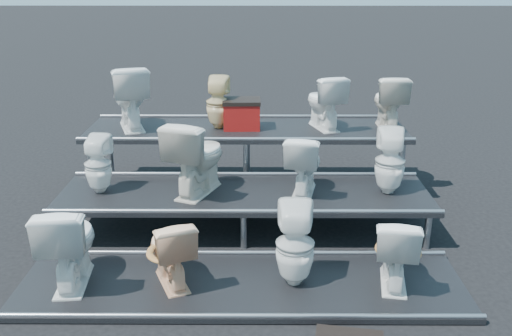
{
  "coord_description": "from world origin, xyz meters",
  "views": [
    {
      "loc": [
        0.16,
        -6.03,
        2.89
      ],
      "look_at": [
        0.13,
        0.1,
        0.72
      ],
      "focal_mm": 40.0,
      "sensor_mm": 36.0,
      "label": 1
    }
  ],
  "objects_px": {
    "toilet_7": "(390,161)",
    "toilet_10": "(324,102)",
    "toilet_0": "(69,243)",
    "toilet_4": "(98,164)",
    "toilet_11": "(389,102)",
    "toilet_2": "(295,244)",
    "red_crate": "(242,116)",
    "toilet_8": "(129,97)",
    "toilet_1": "(170,250)",
    "toilet_3": "(395,249)",
    "toilet_5": "(197,156)",
    "toilet_6": "(304,164)",
    "toilet_9": "(218,102)"
  },
  "relations": [
    {
      "from": "toilet_8",
      "to": "toilet_11",
      "type": "distance_m",
      "value": 3.4
    },
    {
      "from": "toilet_3",
      "to": "red_crate",
      "type": "relative_size",
      "value": 1.5
    },
    {
      "from": "toilet_1",
      "to": "toilet_5",
      "type": "distance_m",
      "value": 1.4
    },
    {
      "from": "toilet_2",
      "to": "toilet_4",
      "type": "bearing_deg",
      "value": -28.69
    },
    {
      "from": "toilet_1",
      "to": "toilet_3",
      "type": "xyz_separation_m",
      "value": [
        2.09,
        0.0,
        0.02
      ]
    },
    {
      "from": "toilet_0",
      "to": "toilet_4",
      "type": "xyz_separation_m",
      "value": [
        -0.05,
        1.3,
        0.32
      ]
    },
    {
      "from": "toilet_0",
      "to": "toilet_4",
      "type": "bearing_deg",
      "value": -93.25
    },
    {
      "from": "toilet_1",
      "to": "toilet_11",
      "type": "bearing_deg",
      "value": -156.96
    },
    {
      "from": "toilet_4",
      "to": "toilet_10",
      "type": "xyz_separation_m",
      "value": [
        2.66,
        1.3,
        0.42
      ]
    },
    {
      "from": "toilet_1",
      "to": "toilet_4",
      "type": "relative_size",
      "value": 1.02
    },
    {
      "from": "toilet_4",
      "to": "red_crate",
      "type": "xyz_separation_m",
      "value": [
        1.58,
        1.29,
        0.24
      ]
    },
    {
      "from": "toilet_1",
      "to": "red_crate",
      "type": "relative_size",
      "value": 1.44
    },
    {
      "from": "toilet_9",
      "to": "toilet_11",
      "type": "bearing_deg",
      "value": -174.3
    },
    {
      "from": "toilet_0",
      "to": "toilet_5",
      "type": "xyz_separation_m",
      "value": [
        1.07,
        1.3,
        0.42
      ]
    },
    {
      "from": "toilet_8",
      "to": "toilet_10",
      "type": "bearing_deg",
      "value": 161.08
    },
    {
      "from": "toilet_2",
      "to": "toilet_4",
      "type": "xyz_separation_m",
      "value": [
        -2.14,
        1.3,
        0.33
      ]
    },
    {
      "from": "toilet_4",
      "to": "toilet_5",
      "type": "relative_size",
      "value": 0.77
    },
    {
      "from": "toilet_0",
      "to": "red_crate",
      "type": "height_order",
      "value": "red_crate"
    },
    {
      "from": "toilet_7",
      "to": "toilet_11",
      "type": "distance_m",
      "value": 1.38
    },
    {
      "from": "toilet_3",
      "to": "toilet_7",
      "type": "bearing_deg",
      "value": -89.24
    },
    {
      "from": "toilet_9",
      "to": "toilet_10",
      "type": "bearing_deg",
      "value": -174.3
    },
    {
      "from": "toilet_7",
      "to": "red_crate",
      "type": "height_order",
      "value": "toilet_7"
    },
    {
      "from": "toilet_2",
      "to": "toilet_7",
      "type": "distance_m",
      "value": 1.76
    },
    {
      "from": "red_crate",
      "to": "toilet_9",
      "type": "bearing_deg",
      "value": 176.08
    },
    {
      "from": "toilet_7",
      "to": "toilet_11",
      "type": "relative_size",
      "value": 1.05
    },
    {
      "from": "toilet_1",
      "to": "toilet_3",
      "type": "distance_m",
      "value": 2.09
    },
    {
      "from": "toilet_1",
      "to": "toilet_11",
      "type": "relative_size",
      "value": 0.95
    },
    {
      "from": "toilet_0",
      "to": "toilet_11",
      "type": "distance_m",
      "value": 4.4
    },
    {
      "from": "toilet_4",
      "to": "toilet_2",
      "type": "bearing_deg",
      "value": 156.08
    },
    {
      "from": "toilet_0",
      "to": "toilet_8",
      "type": "bearing_deg",
      "value": -96.72
    },
    {
      "from": "toilet_2",
      "to": "toilet_4",
      "type": "height_order",
      "value": "toilet_4"
    },
    {
      "from": "toilet_2",
      "to": "toilet_11",
      "type": "xyz_separation_m",
      "value": [
        1.37,
        2.6,
        0.75
      ]
    },
    {
      "from": "toilet_2",
      "to": "toilet_5",
      "type": "xyz_separation_m",
      "value": [
        -1.03,
        1.3,
        0.43
      ]
    },
    {
      "from": "toilet_2",
      "to": "toilet_6",
      "type": "distance_m",
      "value": 1.35
    },
    {
      "from": "toilet_1",
      "to": "toilet_2",
      "type": "relative_size",
      "value": 0.84
    },
    {
      "from": "toilet_4",
      "to": "toilet_9",
      "type": "bearing_deg",
      "value": -127.02
    },
    {
      "from": "toilet_7",
      "to": "toilet_10",
      "type": "bearing_deg",
      "value": -57.23
    },
    {
      "from": "toilet_1",
      "to": "toilet_2",
      "type": "height_order",
      "value": "toilet_2"
    },
    {
      "from": "toilet_5",
      "to": "toilet_11",
      "type": "bearing_deg",
      "value": -129.98
    },
    {
      "from": "toilet_5",
      "to": "red_crate",
      "type": "height_order",
      "value": "toilet_5"
    },
    {
      "from": "toilet_0",
      "to": "toilet_1",
      "type": "xyz_separation_m",
      "value": [
        0.94,
        0.0,
        -0.07
      ]
    },
    {
      "from": "toilet_7",
      "to": "toilet_10",
      "type": "distance_m",
      "value": 1.49
    },
    {
      "from": "toilet_3",
      "to": "toilet_0",
      "type": "bearing_deg",
      "value": 9.61
    },
    {
      "from": "toilet_2",
      "to": "toilet_6",
      "type": "xyz_separation_m",
      "value": [
        0.17,
        1.3,
        0.34
      ]
    },
    {
      "from": "toilet_4",
      "to": "toilet_9",
      "type": "relative_size",
      "value": 0.97
    },
    {
      "from": "toilet_3",
      "to": "toilet_9",
      "type": "bearing_deg",
      "value": -45.63
    },
    {
      "from": "toilet_8",
      "to": "toilet_2",
      "type": "bearing_deg",
      "value": 109.09
    },
    {
      "from": "toilet_5",
      "to": "toilet_6",
      "type": "height_order",
      "value": "toilet_5"
    },
    {
      "from": "toilet_10",
      "to": "toilet_8",
      "type": "bearing_deg",
      "value": -17.3
    },
    {
      "from": "toilet_5",
      "to": "toilet_4",
      "type": "bearing_deg",
      "value": 21.54
    }
  ]
}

